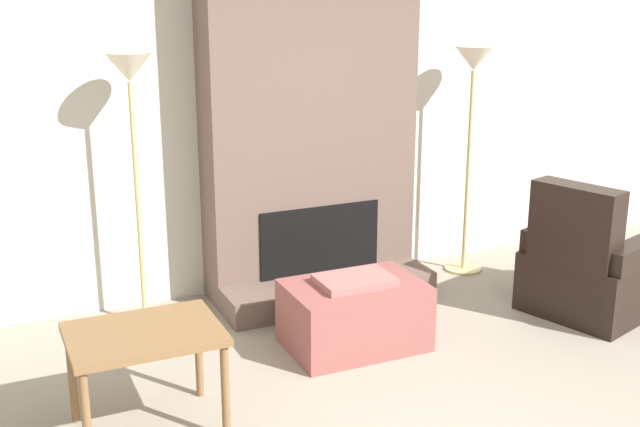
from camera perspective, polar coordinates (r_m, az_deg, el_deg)
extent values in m
cube|color=beige|center=(6.04, -1.58, 7.01)|extent=(8.11, 0.06, 2.60)
cube|color=brown|center=(5.84, -0.76, 6.71)|extent=(1.57, 0.37, 2.60)
cube|color=brown|center=(5.84, 0.75, -5.62)|extent=(1.57, 0.37, 0.18)
cube|color=black|center=(5.88, 0.02, -1.88)|extent=(0.94, 0.02, 0.51)
cube|color=#8C4C47|center=(5.16, 2.45, -7.23)|extent=(0.86, 0.58, 0.43)
cube|color=#A56660|center=(5.07, 2.48, -4.77)|extent=(0.47, 0.32, 0.05)
cube|color=black|center=(6.03, 18.79, -4.57)|extent=(1.01, 0.98, 0.43)
cube|color=black|center=(5.69, 17.53, -2.81)|extent=(0.38, 0.64, 0.97)
cube|color=black|center=(5.88, 21.43, -4.57)|extent=(0.74, 0.38, 0.58)
cube|color=black|center=(6.14, 16.40, -3.20)|extent=(0.74, 0.38, 0.58)
cube|color=brown|center=(4.20, -12.41, -8.37)|extent=(0.77, 0.57, 0.04)
cylinder|color=brown|center=(4.07, -16.27, -14.01)|extent=(0.04, 0.04, 0.53)
cylinder|color=brown|center=(4.19, -6.74, -12.50)|extent=(0.04, 0.04, 0.53)
cylinder|color=brown|center=(4.50, -17.21, -11.03)|extent=(0.04, 0.04, 0.53)
cylinder|color=brown|center=(4.61, -8.62, -9.77)|extent=(0.04, 0.04, 0.53)
cylinder|color=tan|center=(5.69, -12.30, -7.54)|extent=(0.30, 0.30, 0.02)
cylinder|color=tan|center=(5.42, -12.82, 0.49)|extent=(0.03, 0.03, 1.64)
cone|color=silver|center=(5.25, -13.44, 10.09)|extent=(0.30, 0.30, 0.18)
cylinder|color=tan|center=(6.66, 10.12, -3.86)|extent=(0.30, 0.30, 0.02)
cylinder|color=tan|center=(6.43, 10.48, 2.89)|extent=(0.03, 0.03, 1.59)
cone|color=silver|center=(6.29, 10.89, 10.78)|extent=(0.30, 0.30, 0.18)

